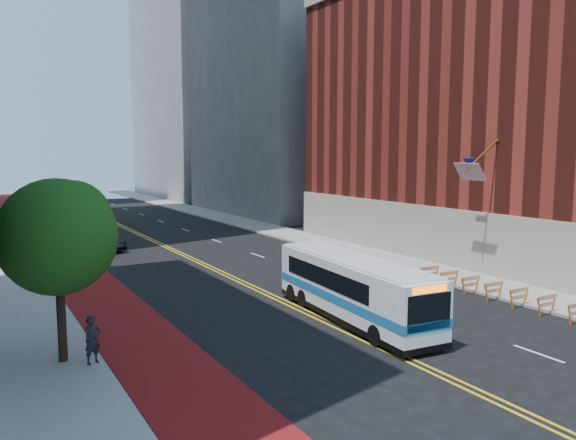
# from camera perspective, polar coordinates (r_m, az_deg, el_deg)

# --- Properties ---
(ground) EXTENTS (160.00, 160.00, 0.00)m
(ground) POSITION_cam_1_polar(r_m,az_deg,el_deg) (22.15, 12.19, -13.74)
(ground) COLOR black
(ground) RESTS_ON ground
(sidewalk_left) EXTENTS (4.00, 140.00, 0.15)m
(sidewalk_left) POSITION_cam_1_polar(r_m,az_deg,el_deg) (45.96, -27.02, -3.46)
(sidewalk_left) COLOR gray
(sidewalk_left) RESTS_ON ground
(sidewalk_right) EXTENTS (4.00, 140.00, 0.15)m
(sidewalk_right) POSITION_cam_1_polar(r_m,az_deg,el_deg) (52.79, -0.06, -1.43)
(sidewalk_right) COLOR gray
(sidewalk_right) RESTS_ON ground
(bus_lane_paint) EXTENTS (3.60, 140.00, 0.01)m
(bus_lane_paint) POSITION_cam_1_polar(r_m,az_deg,el_deg) (46.31, -22.19, -3.23)
(bus_lane_paint) COLOR maroon
(bus_lane_paint) RESTS_ON ground
(center_line_inner) EXTENTS (0.14, 140.00, 0.01)m
(center_line_inner) POSITION_cam_1_polar(r_m,az_deg,el_deg) (47.97, -12.78, -2.54)
(center_line_inner) COLOR gold
(center_line_inner) RESTS_ON ground
(center_line_outer) EXTENTS (0.14, 140.00, 0.01)m
(center_line_outer) POSITION_cam_1_polar(r_m,az_deg,el_deg) (48.08, -12.37, -2.51)
(center_line_outer) COLOR gold
(center_line_outer) RESTS_ON ground
(lane_dashes) EXTENTS (0.14, 98.20, 0.01)m
(lane_dashes) POSITION_cam_1_polar(r_m,az_deg,el_deg) (57.03, -10.39, -0.99)
(lane_dashes) COLOR silver
(lane_dashes) RESTS_ON ground
(brick_building) EXTENTS (18.73, 36.00, 22.00)m
(brick_building) POSITION_cam_1_polar(r_m,az_deg,el_deg) (45.26, 23.22, 10.44)
(brick_building) COLOR #5D1C15
(brick_building) RESTS_ON ground
(midrise_right_near) EXTENTS (18.00, 26.00, 40.00)m
(midrise_right_near) POSITION_cam_1_polar(r_m,az_deg,el_deg) (74.33, 0.39, 16.42)
(midrise_right_near) COLOR slate
(midrise_right_near) RESTS_ON ground
(midrise_right_far) EXTENTS (20.00, 28.00, 55.00)m
(midrise_right_far) POSITION_cam_1_polar(r_m,az_deg,el_deg) (102.64, -8.03, 17.96)
(midrise_right_far) COLOR gray
(midrise_right_far) RESTS_ON ground
(construction_barriers) EXTENTS (1.42, 10.91, 1.00)m
(construction_barriers) POSITION_cam_1_polar(r_m,az_deg,el_deg) (30.97, 21.26, -6.77)
(construction_barriers) COLOR orange
(construction_barriers) RESTS_ON ground
(street_tree) EXTENTS (4.20, 4.20, 6.70)m
(street_tree) POSITION_cam_1_polar(r_m,az_deg,el_deg) (21.68, -22.27, -1.15)
(street_tree) COLOR black
(street_tree) RESTS_ON sidewalk_left
(transit_bus) EXTENTS (3.14, 10.81, 2.93)m
(transit_bus) POSITION_cam_1_polar(r_m,az_deg,el_deg) (26.30, 6.51, -6.82)
(transit_bus) COLOR white
(transit_bus) RESTS_ON ground
(car_a) EXTENTS (2.23, 4.55, 1.50)m
(car_a) POSITION_cam_1_polar(r_m,az_deg,el_deg) (44.06, -23.42, -2.80)
(car_a) COLOR black
(car_a) RESTS_ON ground
(car_b) EXTENTS (2.87, 5.13, 1.60)m
(car_b) POSITION_cam_1_polar(r_m,az_deg,el_deg) (46.63, -18.36, -2.00)
(car_b) COLOR black
(car_b) RESTS_ON ground
(car_c) EXTENTS (3.73, 5.77, 1.55)m
(car_c) POSITION_cam_1_polar(r_m,az_deg,el_deg) (54.96, -20.54, -0.81)
(car_c) COLOR black
(car_c) RESTS_ON ground
(pedestrian) EXTENTS (0.75, 0.63, 1.76)m
(pedestrian) POSITION_cam_1_polar(r_m,az_deg,el_deg) (21.84, -19.25, -11.42)
(pedestrian) COLOR black
(pedestrian) RESTS_ON sidewalk_left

